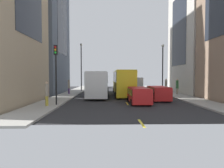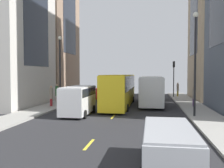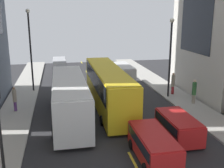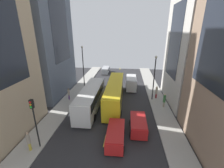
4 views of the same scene
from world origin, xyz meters
The scene contains 19 objects.
ground_plane centered at (0.00, 0.00, 0.00)m, with size 42.49×42.49×0.00m, color #28282B.
sidewalk_west centered at (-7.79, 0.00, 0.07)m, with size 2.90×44.00×0.15m, color #9E9B93.
sidewalk_east centered at (7.79, 0.00, 0.07)m, with size 2.90×44.00×0.15m, color #9E9B93.
lane_stripe_1 centered at (0.00, -12.60, 0.01)m, with size 0.16×2.00×0.01m, color yellow.
lane_stripe_2 centered at (0.00, -4.20, 0.01)m, with size 0.16×2.00×0.01m, color yellow.
lane_stripe_3 centered at (0.00, 4.20, 0.01)m, with size 0.16×2.00×0.01m, color yellow.
lane_stripe_4 centered at (0.00, 12.60, 0.01)m, with size 0.16×2.00×0.01m, color yellow.
lane_stripe_5 centered at (0.00, 21.00, 0.01)m, with size 0.16×2.00×0.01m, color yellow.
city_bus_white centered at (-3.27, -5.29, 2.01)m, with size 2.81×11.42×3.35m.
streetcar_yellow centered at (0.28, -2.95, 2.12)m, with size 2.70×13.23×3.59m.
delivery_van_white centered at (3.21, 3.80, 1.51)m, with size 2.25×5.10×2.58m.
car_red_0 centered at (3.81, -10.36, 0.95)m, with size 2.08×4.12×1.61m.
car_silver_1 centered at (-3.87, 15.52, 0.98)m, with size 2.08×4.69×1.67m.
car_red_2 centered at (1.20, -12.62, 0.96)m, with size 2.06×4.56×1.63m.
pedestrian_walking_far centered at (7.63, -0.69, 1.34)m, with size 0.37×0.37×2.25m.
pedestrian_crossing_near centered at (-7.86, -2.84, 1.28)m, with size 0.34×0.34×2.12m.
pedestrian_waiting_curb centered at (8.28, -4.01, 1.36)m, with size 0.39×0.39×2.29m.
streetlamp_near centered at (-6.84, 3.58, 5.33)m, with size 0.44×0.44×8.68m.
streetlamp_far centered at (6.84, -1.37, 4.85)m, with size 0.44×0.44×7.77m.
Camera 3 is at (-4.00, -26.34, 8.34)m, focal length 43.52 mm.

